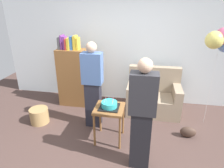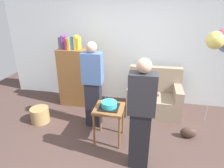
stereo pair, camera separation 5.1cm
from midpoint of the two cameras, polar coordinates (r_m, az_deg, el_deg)
The scene contains 11 objects.
ground_plane at distance 3.37m, azimuth 0.13°, elevation -19.35°, with size 8.00×8.00×0.00m, color #4C3833.
wall_back at distance 4.63m, azimuth 4.73°, elevation 11.27°, with size 6.00×0.10×2.70m, color silver.
couch at distance 4.40m, azimuth 11.37°, elevation -3.64°, with size 1.10×0.70×0.96m.
bookshelf at distance 4.57m, azimuth -10.47°, elevation 2.23°, with size 0.80×0.36×1.60m.
side_table at distance 3.36m, azimuth -1.21°, elevation -8.22°, with size 0.48×0.48×0.63m.
birthday_cake at distance 3.28m, azimuth -1.23°, elevation -5.99°, with size 0.32×0.32×0.17m.
person_blowing_candles at distance 3.65m, azimuth -5.92°, elevation -0.42°, with size 0.36×0.22×1.63m.
person_holding_cake at distance 2.73m, azimuth 8.01°, elevation -8.97°, with size 0.36×0.22×1.63m.
wicker_basket at distance 4.27m, azimuth -20.38°, elevation -8.47°, with size 0.36×0.36×0.30m, color #A88451.
handbag at distance 3.88m, azimuth 20.56°, elevation -12.73°, with size 0.28×0.14×0.20m, color #473328.
balloon_bunch at distance 3.91m, azimuth 28.41°, elevation 11.22°, with size 0.50×0.38×1.86m.
Camera 1 is at (0.42, -2.47, 2.25)m, focal length 31.97 mm.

